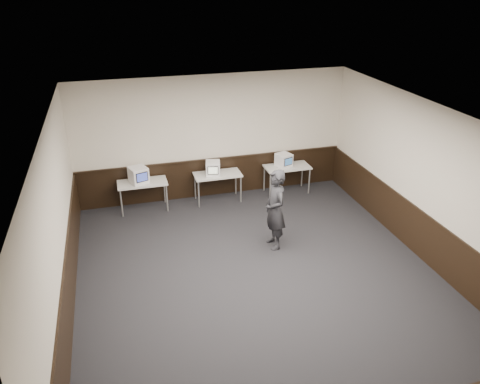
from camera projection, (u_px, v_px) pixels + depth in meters
name	position (u px, v px, depth m)	size (l,w,h in m)	color
floor	(260.00, 279.00, 9.13)	(8.00, 8.00, 0.00)	black
ceiling	(264.00, 121.00, 7.75)	(8.00, 8.00, 0.00)	white
back_wall	(213.00, 137.00, 11.92)	(7.00, 7.00, 0.00)	beige
front_wall	(378.00, 373.00, 4.96)	(7.00, 7.00, 0.00)	beige
left_wall	(57.00, 233.00, 7.59)	(8.00, 8.00, 0.00)	beige
right_wall	(429.00, 185.00, 9.29)	(8.00, 8.00, 0.00)	beige
wainscot_back	(214.00, 177.00, 12.37)	(6.98, 0.04, 1.00)	black
wainscot_left	(69.00, 288.00, 8.07)	(0.04, 7.98, 1.00)	black
wainscot_right	(419.00, 233.00, 9.76)	(0.04, 7.98, 1.00)	black
wainscot_rail	(214.00, 159.00, 12.13)	(6.98, 0.06, 0.04)	black
desk_left	(142.00, 185.00, 11.51)	(1.20, 0.60, 0.75)	silver
desk_center	(218.00, 176.00, 11.97)	(1.20, 0.60, 0.75)	silver
desk_right	(287.00, 169.00, 12.43)	(1.20, 0.60, 0.75)	silver
emac_left	(139.00, 175.00, 11.36)	(0.52, 0.53, 0.40)	white
emac_center	(213.00, 168.00, 11.81)	(0.43, 0.44, 0.36)	white
emac_right	(284.00, 160.00, 12.32)	(0.46, 0.47, 0.35)	white
person	(275.00, 210.00, 9.86)	(0.65, 0.43, 1.78)	#222227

